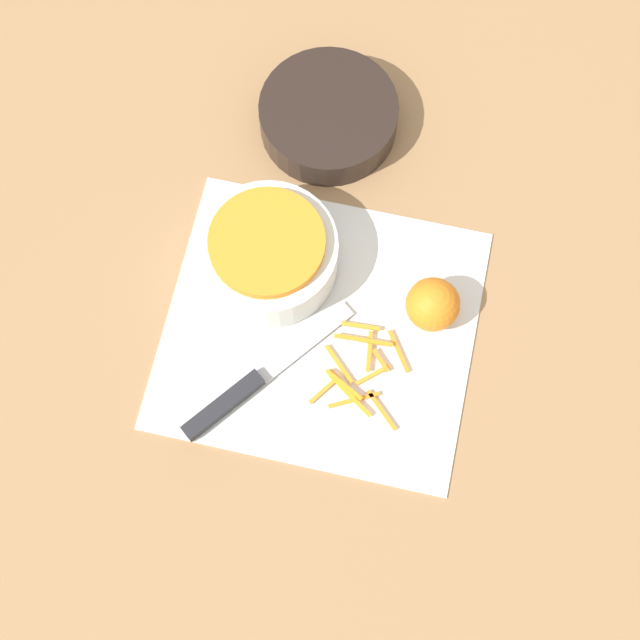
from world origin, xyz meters
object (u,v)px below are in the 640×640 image
(bowl_dark, at_px, (329,116))
(knife, at_px, (240,392))
(bowl_speckled, at_px, (268,253))
(orange_left, at_px, (433,304))

(bowl_dark, height_order, knife, bowl_dark)
(bowl_speckled, xyz_separation_m, knife, (0.01, -0.17, -0.03))
(bowl_speckled, distance_m, orange_left, 0.22)
(orange_left, bearing_deg, bowl_speckled, 174.22)
(knife, height_order, orange_left, orange_left)
(bowl_speckled, height_order, orange_left, bowl_speckled)
(orange_left, bearing_deg, bowl_dark, 127.48)
(bowl_dark, distance_m, knife, 0.39)
(bowl_dark, relative_size, knife, 0.86)
(bowl_speckled, xyz_separation_m, orange_left, (0.21, -0.02, -0.00))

